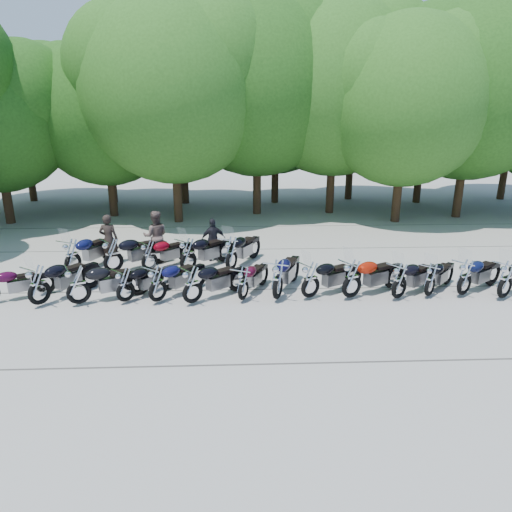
{
  "coord_description": "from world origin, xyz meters",
  "views": [
    {
      "loc": [
        -0.55,
        -11.84,
        5.22
      ],
      "look_at": [
        0.0,
        1.5,
        1.1
      ],
      "focal_mm": 32.0,
      "sensor_mm": 36.0,
      "label": 1
    }
  ],
  "objects_px": {
    "motorcycle_12": "(465,276)",
    "motorcycle_6": "(243,283)",
    "motorcycle_13": "(506,279)",
    "motorcycle_7": "(278,278)",
    "motorcycle_2": "(78,284)",
    "rider_1": "(156,236)",
    "motorcycle_11": "(431,279)",
    "motorcycle_10": "(400,280)",
    "motorcycle_8": "(311,279)",
    "motorcycle_3": "(125,284)",
    "motorcycle_16": "(149,255)",
    "motorcycle_5": "(192,284)",
    "motorcycle_15": "(113,254)",
    "motorcycle_1": "(38,284)",
    "rider_0": "(109,239)",
    "motorcycle_4": "(157,283)",
    "motorcycle_18": "(231,253)",
    "rider_2": "(213,240)",
    "motorcycle_14": "(72,255)",
    "motorcycle_17": "(188,254)",
    "motorcycle_9": "(352,278)"
  },
  "relations": [
    {
      "from": "motorcycle_15",
      "to": "rider_1",
      "type": "bearing_deg",
      "value": -78.75
    },
    {
      "from": "motorcycle_18",
      "to": "motorcycle_12",
      "type": "bearing_deg",
      "value": -172.19
    },
    {
      "from": "motorcycle_14",
      "to": "motorcycle_1",
      "type": "bearing_deg",
      "value": 115.94
    },
    {
      "from": "motorcycle_14",
      "to": "rider_2",
      "type": "relative_size",
      "value": 1.55
    },
    {
      "from": "motorcycle_17",
      "to": "rider_0",
      "type": "relative_size",
      "value": 1.33
    },
    {
      "from": "motorcycle_3",
      "to": "motorcycle_5",
      "type": "bearing_deg",
      "value": -142.13
    },
    {
      "from": "motorcycle_3",
      "to": "motorcycle_16",
      "type": "distance_m",
      "value": 2.79
    },
    {
      "from": "motorcycle_5",
      "to": "motorcycle_17",
      "type": "xyz_separation_m",
      "value": [
        -0.4,
        2.8,
        0.05
      ]
    },
    {
      "from": "motorcycle_13",
      "to": "rider_0",
      "type": "xyz_separation_m",
      "value": [
        -12.49,
        3.96,
        0.26
      ]
    },
    {
      "from": "motorcycle_14",
      "to": "motorcycle_15",
      "type": "bearing_deg",
      "value": -151.64
    },
    {
      "from": "motorcycle_14",
      "to": "motorcycle_16",
      "type": "height_order",
      "value": "motorcycle_14"
    },
    {
      "from": "motorcycle_4",
      "to": "rider_0",
      "type": "height_order",
      "value": "rider_0"
    },
    {
      "from": "motorcycle_7",
      "to": "motorcycle_13",
      "type": "height_order",
      "value": "motorcycle_7"
    },
    {
      "from": "motorcycle_9",
      "to": "motorcycle_13",
      "type": "bearing_deg",
      "value": -120.72
    },
    {
      "from": "motorcycle_1",
      "to": "motorcycle_3",
      "type": "relative_size",
      "value": 1.16
    },
    {
      "from": "motorcycle_2",
      "to": "motorcycle_4",
      "type": "distance_m",
      "value": 2.21
    },
    {
      "from": "motorcycle_18",
      "to": "motorcycle_5",
      "type": "bearing_deg",
      "value": 97.23
    },
    {
      "from": "motorcycle_17",
      "to": "motorcycle_7",
      "type": "bearing_deg",
      "value": -178.01
    },
    {
      "from": "motorcycle_9",
      "to": "motorcycle_13",
      "type": "relative_size",
      "value": 1.03
    },
    {
      "from": "motorcycle_12",
      "to": "motorcycle_13",
      "type": "xyz_separation_m",
      "value": [
        1.07,
        -0.29,
        0.02
      ]
    },
    {
      "from": "motorcycle_6",
      "to": "motorcycle_18",
      "type": "height_order",
      "value": "motorcycle_18"
    },
    {
      "from": "motorcycle_14",
      "to": "rider_0",
      "type": "xyz_separation_m",
      "value": [
        0.94,
        1.18,
        0.22
      ]
    },
    {
      "from": "motorcycle_7",
      "to": "motorcycle_11",
      "type": "height_order",
      "value": "motorcycle_7"
    },
    {
      "from": "motorcycle_4",
      "to": "motorcycle_14",
      "type": "height_order",
      "value": "motorcycle_14"
    },
    {
      "from": "motorcycle_5",
      "to": "motorcycle_3",
      "type": "bearing_deg",
      "value": 45.6
    },
    {
      "from": "motorcycle_18",
      "to": "motorcycle_4",
      "type": "bearing_deg",
      "value": 80.1
    },
    {
      "from": "motorcycle_11",
      "to": "motorcycle_15",
      "type": "xyz_separation_m",
      "value": [
        -9.96,
        2.55,
        0.11
      ]
    },
    {
      "from": "motorcycle_16",
      "to": "motorcycle_5",
      "type": "bearing_deg",
      "value": 167.05
    },
    {
      "from": "motorcycle_2",
      "to": "motorcycle_3",
      "type": "height_order",
      "value": "motorcycle_2"
    },
    {
      "from": "motorcycle_11",
      "to": "rider_1",
      "type": "bearing_deg",
      "value": 18.91
    },
    {
      "from": "motorcycle_3",
      "to": "motorcycle_11",
      "type": "relative_size",
      "value": 1.0
    },
    {
      "from": "motorcycle_6",
      "to": "rider_0",
      "type": "xyz_separation_m",
      "value": [
        -4.82,
        3.75,
        0.34
      ]
    },
    {
      "from": "motorcycle_12",
      "to": "motorcycle_6",
      "type": "bearing_deg",
      "value": 56.77
    },
    {
      "from": "rider_0",
      "to": "rider_1",
      "type": "relative_size",
      "value": 0.98
    },
    {
      "from": "motorcycle_7",
      "to": "motorcycle_5",
      "type": "bearing_deg",
      "value": 27.45
    },
    {
      "from": "motorcycle_4",
      "to": "motorcycle_5",
      "type": "xyz_separation_m",
      "value": [
        1.01,
        -0.16,
        0.01
      ]
    },
    {
      "from": "motorcycle_8",
      "to": "rider_2",
      "type": "height_order",
      "value": "rider_2"
    },
    {
      "from": "motorcycle_2",
      "to": "motorcycle_16",
      "type": "height_order",
      "value": "motorcycle_2"
    },
    {
      "from": "motorcycle_11",
      "to": "rider_2",
      "type": "bearing_deg",
      "value": 12.8
    },
    {
      "from": "motorcycle_1",
      "to": "motorcycle_17",
      "type": "relative_size",
      "value": 0.99
    },
    {
      "from": "motorcycle_3",
      "to": "motorcycle_14",
      "type": "height_order",
      "value": "motorcycle_14"
    },
    {
      "from": "motorcycle_8",
      "to": "motorcycle_13",
      "type": "relative_size",
      "value": 0.97
    },
    {
      "from": "motorcycle_5",
      "to": "motorcycle_8",
      "type": "height_order",
      "value": "motorcycle_8"
    },
    {
      "from": "motorcycle_1",
      "to": "motorcycle_2",
      "type": "relative_size",
      "value": 1.02
    },
    {
      "from": "motorcycle_10",
      "to": "motorcycle_12",
      "type": "distance_m",
      "value": 2.04
    },
    {
      "from": "motorcycle_5",
      "to": "motorcycle_15",
      "type": "distance_m",
      "value": 4.09
    },
    {
      "from": "motorcycle_4",
      "to": "motorcycle_13",
      "type": "relative_size",
      "value": 0.96
    },
    {
      "from": "motorcycle_2",
      "to": "rider_1",
      "type": "relative_size",
      "value": 1.26
    },
    {
      "from": "motorcycle_1",
      "to": "motorcycle_11",
      "type": "distance_m",
      "value": 11.34
    },
    {
      "from": "motorcycle_6",
      "to": "motorcycle_1",
      "type": "bearing_deg",
      "value": 26.68
    }
  ]
}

